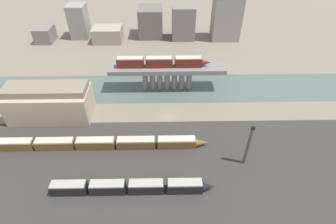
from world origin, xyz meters
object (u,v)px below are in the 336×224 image
at_px(train_on_bridge, 162,62).
at_px(warehouse_building, 50,102).
at_px(train_yard_mid, 101,143).
at_px(signal_tower, 248,146).
at_px(train_yard_near, 131,187).

distance_m(train_on_bridge, warehouse_building, 45.03).
xyz_separation_m(train_yard_mid, warehouse_building, (-20.73, 16.58, 4.49)).
height_order(warehouse_building, signal_tower, signal_tower).
relative_size(train_on_bridge, train_yard_near, 0.84).
bearing_deg(warehouse_building, train_yard_mid, -38.65).
relative_size(train_yard_near, warehouse_building, 1.54).
xyz_separation_m(train_on_bridge, train_yard_mid, (-20.22, -34.21, -10.79)).
xyz_separation_m(train_yard_near, train_yard_mid, (-11.50, 16.88, -0.11)).
distance_m(train_on_bridge, train_yard_mid, 41.17).
bearing_deg(train_yard_near, train_on_bridge, 80.31).
bearing_deg(train_yard_mid, train_on_bridge, 59.41).
bearing_deg(train_on_bridge, warehouse_building, -156.72).
relative_size(train_yard_near, signal_tower, 2.98).
bearing_deg(train_yard_mid, warehouse_building, 141.35).
bearing_deg(warehouse_building, train_yard_near, -46.07).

